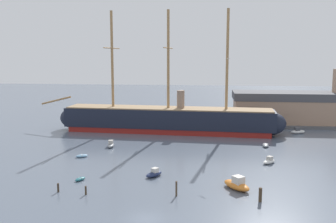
# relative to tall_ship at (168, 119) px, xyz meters

# --- Properties ---
(ground_plane) EXTENTS (400.00, 400.00, 0.00)m
(ground_plane) POSITION_rel_tall_ship_xyz_m (2.89, -50.96, -3.22)
(ground_plane) COLOR slate
(tall_ship) EXTENTS (61.58, 13.98, 29.60)m
(tall_ship) POSITION_rel_tall_ship_xyz_m (0.00, 0.00, 0.00)
(tall_ship) COLOR maroon
(tall_ship) RESTS_ON ground
(dinghy_foreground_left) EXTENTS (1.62, 2.16, 0.47)m
(dinghy_foreground_left) POSITION_rel_tall_ship_xyz_m (-9.39, -38.20, -2.99)
(dinghy_foreground_left) COLOR #236670
(dinghy_foreground_left) RESTS_ON ground
(motorboat_foreground_right) EXTENTS (4.52, 4.98, 2.00)m
(motorboat_foreground_right) POSITION_rel_tall_ship_xyz_m (14.08, -39.53, -2.52)
(motorboat_foreground_right) COLOR orange
(motorboat_foreground_right) RESTS_ON ground
(motorboat_near_centre) EXTENTS (2.97, 3.38, 1.35)m
(motorboat_near_centre) POSITION_rel_tall_ship_xyz_m (1.53, -35.08, -2.75)
(motorboat_near_centre) COLOR #1E284C
(motorboat_near_centre) RESTS_ON ground
(dinghy_mid_left) EXTENTS (2.44, 1.90, 0.53)m
(dinghy_mid_left) POSITION_rel_tall_ship_xyz_m (-13.55, -25.22, -2.96)
(dinghy_mid_left) COLOR #7FB2D6
(dinghy_mid_left) RESTS_ON ground
(motorboat_mid_right) EXTENTS (2.99, 3.13, 1.29)m
(motorboat_mid_right) POSITION_rel_tall_ship_xyz_m (20.63, -25.71, -2.77)
(motorboat_mid_right) COLOR silver
(motorboat_mid_right) RESTS_ON ground
(motorboat_alongside_bow) EXTENTS (1.88, 3.51, 1.40)m
(motorboat_alongside_bow) POSITION_rel_tall_ship_xyz_m (-10.22, -16.76, -2.73)
(motorboat_alongside_bow) COLOR gray
(motorboat_alongside_bow) RESTS_ON ground
(dinghy_alongside_stern) EXTENTS (1.62, 3.01, 0.68)m
(dinghy_alongside_stern) POSITION_rel_tall_ship_xyz_m (21.80, -13.11, -2.88)
(dinghy_alongside_stern) COLOR gray
(dinghy_alongside_stern) RESTS_ON ground
(sailboat_far_left) EXTENTS (1.56, 3.52, 4.43)m
(sailboat_far_left) POSITION_rel_tall_ship_xyz_m (-24.53, 4.80, -2.85)
(sailboat_far_left) COLOR silver
(sailboat_far_left) RESTS_ON ground
(motorboat_far_right) EXTENTS (4.08, 2.81, 1.58)m
(motorboat_far_right) POSITION_rel_tall_ship_xyz_m (31.50, 1.59, -2.67)
(motorboat_far_right) COLOR silver
(motorboat_far_right) RESTS_ON ground
(motorboat_distant_centre) EXTENTS (2.39, 4.12, 1.63)m
(motorboat_distant_centre) POSITION_rel_tall_ship_xyz_m (4.59, 10.95, -2.65)
(motorboat_distant_centre) COLOR #236670
(motorboat_distant_centre) RESTS_ON ground
(mooring_piling_nearest) EXTENTS (0.44, 0.44, 1.89)m
(mooring_piling_nearest) POSITION_rel_tall_ship_xyz_m (16.77, -44.01, -2.28)
(mooring_piling_nearest) COLOR #423323
(mooring_piling_nearest) RESTS_ON ground
(mooring_piling_left_pair) EXTENTS (0.28, 0.28, 1.26)m
(mooring_piling_left_pair) POSITION_rel_tall_ship_xyz_m (-10.77, -43.39, -2.60)
(mooring_piling_left_pair) COLOR #382B1E
(mooring_piling_left_pair) RESTS_ON ground
(mooring_piling_right_pair) EXTENTS (0.27, 0.27, 2.07)m
(mooring_piling_right_pair) POSITION_rel_tall_ship_xyz_m (5.74, -43.10, -2.19)
(mooring_piling_right_pair) COLOR #4C3D2D
(mooring_piling_right_pair) RESTS_ON ground
(mooring_piling_midwater) EXTENTS (0.26, 0.26, 1.22)m
(mooring_piling_midwater) POSITION_rel_tall_ship_xyz_m (-6.61, -43.96, -2.61)
(mooring_piling_midwater) COLOR #423323
(mooring_piling_midwater) RESTS_ON ground
(dockside_warehouse_right) EXTENTS (52.38, 13.63, 15.22)m
(dockside_warehouse_right) POSITION_rel_tall_ship_xyz_m (40.82, 13.59, 1.28)
(dockside_warehouse_right) COLOR #565659
(dockside_warehouse_right) RESTS_ON ground
(seagull_in_flight) EXTENTS (0.94, 1.02, 0.14)m
(seagull_in_flight) POSITION_rel_tall_ship_xyz_m (13.22, -20.50, 15.01)
(seagull_in_flight) COLOR silver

